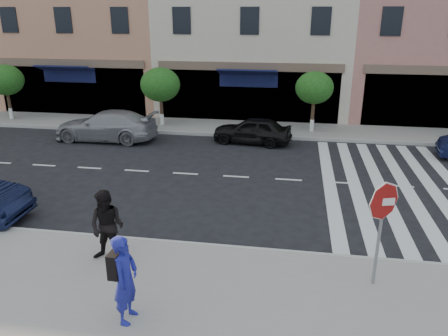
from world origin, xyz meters
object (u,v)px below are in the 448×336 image
Objects in this scene: car_far_mid at (252,130)px; car_far_left at (106,126)px; photographer at (126,279)px; walker at (107,227)px; stop_sign at (383,211)px.

car_far_left is at bearing -77.92° from car_far_mid.
photographer reaches higher than walker.
photographer is 2.40m from walker.
car_far_mid is (7.11, 0.61, -0.09)m from car_far_left.
car_far_left is at bearing 119.65° from stop_sign.
photographer is at bearing -174.34° from stop_sign.
car_far_mid is at bearing 82.59° from walker.
car_far_left is (-4.71, 10.63, -0.35)m from walker.
car_far_mid is (1.14, 13.28, -0.45)m from photographer.
stop_sign is 11.97m from car_far_mid.
walker reaches higher than car_far_mid.
car_far_mid is at bearing 92.79° from stop_sign.
car_far_mid is (-3.92, 11.23, -1.33)m from stop_sign.
stop_sign is at bearing 46.83° from car_far_left.
car_far_left is at bearing 118.56° from walker.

